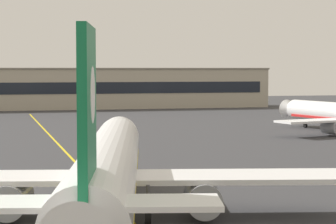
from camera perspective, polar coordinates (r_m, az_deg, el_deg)
taxiway_centreline at (r=59.76m, az=-6.46°, el=-5.82°), size 4.24×179.96×0.01m
airliner_foreground at (r=43.89m, az=-5.15°, el=-4.81°), size 32.31×41.19×11.65m
safety_cone_by_nose_gear at (r=60.03m, az=-5.42°, el=-5.52°), size 0.44×0.44×0.55m
terminal_building at (r=167.40m, az=-11.08°, el=1.99°), size 117.14×12.40×10.16m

